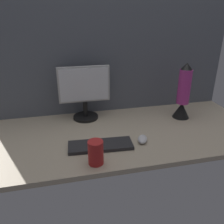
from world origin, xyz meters
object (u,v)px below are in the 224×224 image
keyboard (101,145)px  mug_red_plastic (96,152)px  monitor (84,91)px  lava_lamp (183,96)px

keyboard → mug_red_plastic: 16.57cm
monitor → lava_lamp: bearing=-12.0°
monitor → keyboard: bearing=-85.2°
mug_red_plastic → lava_lamp: size_ratio=0.32×
keyboard → lava_lamp: size_ratio=0.92×
monitor → keyboard: monitor is taller
lava_lamp → monitor: bearing=168.0°
keyboard → lava_lamp: 72.33cm
keyboard → mug_red_plastic: mug_red_plastic is taller
lava_lamp → mug_red_plastic: bearing=-149.1°
keyboard → lava_lamp: bearing=26.5°
monitor → keyboard: size_ratio=1.03×
mug_red_plastic → keyboard: bearing=71.1°
mug_red_plastic → monitor: bearing=88.4°
monitor → lava_lamp: 70.23cm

